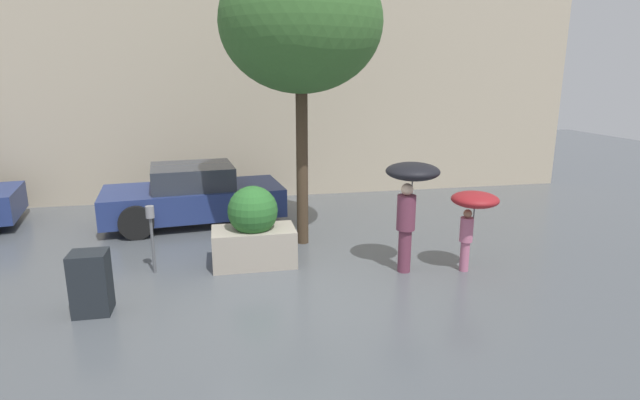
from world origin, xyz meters
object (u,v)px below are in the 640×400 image
at_px(street_tree, 301,24).
at_px(planter_box, 253,230).
at_px(parked_car_near, 194,196).
at_px(newspaper_box, 91,283).
at_px(person_child, 473,207).
at_px(person_adult, 411,188).
at_px(parking_meter, 151,225).

bearing_deg(street_tree, planter_box, -136.20).
height_order(parked_car_near, street_tree, street_tree).
relative_size(street_tree, newspaper_box, 6.05).
bearing_deg(planter_box, person_child, -16.52).
relative_size(planter_box, newspaper_box, 1.60).
distance_m(street_tree, newspaper_box, 5.58).
height_order(planter_box, parked_car_near, planter_box).
relative_size(parked_car_near, street_tree, 0.75).
bearing_deg(person_adult, parking_meter, 135.77).
relative_size(planter_box, parking_meter, 1.23).
xyz_separation_m(planter_box, parked_car_near, (-1.14, 2.91, -0.02)).
relative_size(person_child, parking_meter, 1.19).
distance_m(street_tree, parking_meter, 4.42).
height_order(person_child, newspaper_box, person_child).
xyz_separation_m(planter_box, person_child, (3.57, -1.06, 0.51)).
relative_size(parked_car_near, newspaper_box, 4.53).
relative_size(person_child, parked_car_near, 0.34).
distance_m(planter_box, newspaper_box, 2.76).
relative_size(person_adult, person_child, 1.34).
bearing_deg(newspaper_box, street_tree, 35.30).
height_order(parked_car_near, parking_meter, parked_car_near).
relative_size(person_adult, street_tree, 0.34).
bearing_deg(person_adult, parked_car_near, 100.50).
bearing_deg(person_adult, newspaper_box, 152.76).
bearing_deg(parking_meter, person_child, -10.79).
height_order(planter_box, street_tree, street_tree).
xyz_separation_m(street_tree, newspaper_box, (-3.40, -2.41, -3.71)).
height_order(person_adult, parking_meter, person_adult).
xyz_separation_m(person_child, parked_car_near, (-4.71, 3.97, -0.53)).
bearing_deg(planter_box, person_adult, -17.00).
xyz_separation_m(planter_box, person_adult, (2.56, -0.78, 0.82)).
distance_m(planter_box, parked_car_near, 3.13).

